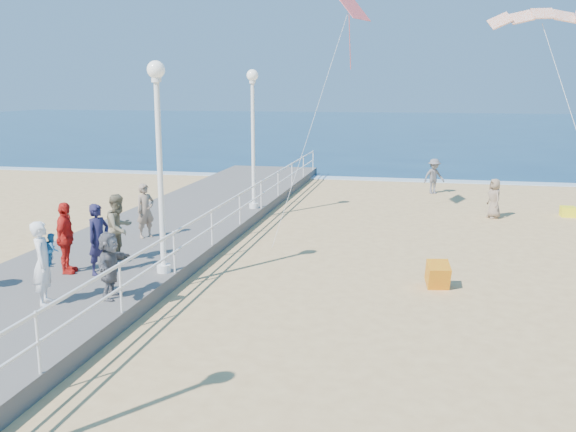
% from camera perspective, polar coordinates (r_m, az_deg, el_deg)
% --- Properties ---
extents(ground, '(160.00, 160.00, 0.00)m').
position_cam_1_polar(ground, '(15.80, 7.46, -7.50)').
color(ground, '#DBB473').
rests_on(ground, ground).
extents(ocean, '(160.00, 90.00, 0.05)m').
position_cam_1_polar(ocean, '(80.07, 11.23, 7.66)').
color(ocean, '#0D2D4E').
rests_on(ocean, ground).
extents(surf_line, '(160.00, 1.20, 0.04)m').
position_cam_1_polar(surf_line, '(35.78, 10.10, 3.17)').
color(surf_line, white).
rests_on(surf_line, ground).
extents(boardwalk, '(5.00, 44.00, 0.40)m').
position_cam_1_polar(boardwalk, '(17.88, -17.33, -4.99)').
color(boardwalk, slate).
rests_on(boardwalk, ground).
extents(railing, '(0.05, 42.00, 0.55)m').
position_cam_1_polar(railing, '(16.57, -10.12, -2.18)').
color(railing, white).
rests_on(railing, boardwalk).
extents(lamp_post_mid, '(0.44, 0.44, 5.32)m').
position_cam_1_polar(lamp_post_mid, '(16.29, -11.40, 6.15)').
color(lamp_post_mid, white).
rests_on(lamp_post_mid, boardwalk).
extents(lamp_post_far, '(0.44, 0.44, 5.32)m').
position_cam_1_polar(lamp_post_far, '(24.79, -3.14, 8.13)').
color(lamp_post_far, white).
rests_on(lamp_post_far, boardwalk).
extents(woman_holding_toddler, '(0.67, 0.80, 1.87)m').
position_cam_1_polar(woman_holding_toddler, '(14.95, -20.93, -3.94)').
color(woman_holding_toddler, white).
rests_on(woman_holding_toddler, boardwalk).
extents(toddler_held, '(0.39, 0.43, 0.73)m').
position_cam_1_polar(toddler_held, '(14.92, -20.21, -2.81)').
color(toddler_held, teal).
rests_on(toddler_held, boardwalk).
extents(spectator_0, '(0.63, 0.77, 1.82)m').
position_cam_1_polar(spectator_0, '(16.91, -16.49, -1.99)').
color(spectator_0, '#1C1A3A').
rests_on(spectator_0, boardwalk).
extents(spectator_1, '(0.93, 1.07, 1.86)m').
position_cam_1_polar(spectator_1, '(17.97, -14.79, -1.04)').
color(spectator_1, '#7C7256').
rests_on(spectator_1, boardwalk).
extents(spectator_3, '(0.68, 1.15, 1.84)m').
position_cam_1_polar(spectator_3, '(17.25, -19.17, -1.86)').
color(spectator_3, red).
rests_on(spectator_3, boardwalk).
extents(spectator_5, '(0.56, 1.46, 1.54)m').
position_cam_1_polar(spectator_5, '(14.98, -15.57, -4.22)').
color(spectator_5, slate).
rests_on(spectator_5, boardwalk).
extents(spectator_6, '(0.69, 0.75, 1.72)m').
position_cam_1_polar(spectator_6, '(20.64, -12.56, 0.46)').
color(spectator_6, gray).
rests_on(spectator_6, boardwalk).
extents(beach_walker_a, '(1.26, 1.09, 1.69)m').
position_cam_1_polar(beach_walker_a, '(31.60, 12.85, 3.46)').
color(beach_walker_a, slate).
rests_on(beach_walker_a, ground).
extents(beach_walker_c, '(0.74, 0.89, 1.56)m').
position_cam_1_polar(beach_walker_c, '(26.39, 17.87, 1.50)').
color(beach_walker_c, '#86715D').
rests_on(beach_walker_c, ground).
extents(box_kite, '(0.67, 0.80, 0.74)m').
position_cam_1_polar(box_kite, '(16.97, 13.16, -5.30)').
color(box_kite, '#CC480C').
rests_on(box_kite, ground).
extents(beach_chair_right, '(0.55, 0.55, 0.40)m').
position_cam_1_polar(beach_chair_right, '(27.82, 23.62, 0.36)').
color(beach_chair_right, '#FDF51A').
rests_on(beach_chair_right, ground).
extents(kite_parafoil, '(3.37, 0.94, 0.65)m').
position_cam_1_polar(kite_parafoil, '(22.98, 21.71, 16.39)').
color(kite_parafoil, '#E4531A').
extents(kite_diamond_pink, '(1.41, 1.70, 1.12)m').
position_cam_1_polar(kite_diamond_pink, '(24.16, 5.58, 18.22)').
color(kite_diamond_pink, '#F0585A').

